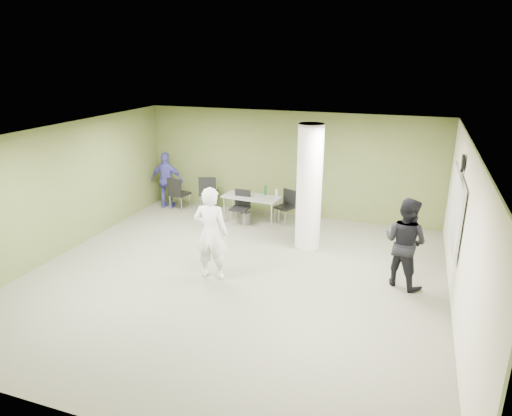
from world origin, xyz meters
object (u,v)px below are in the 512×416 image
at_px(folding_table, 252,198).
at_px(woman_white, 211,233).
at_px(man_black, 405,242).
at_px(man_blue, 167,180).
at_px(chair_back_left, 177,191).

xyz_separation_m(folding_table, woman_white, (0.31, -3.20, 0.27)).
distance_m(man_black, man_blue, 7.01).
bearing_deg(woman_white, man_blue, -54.87).
bearing_deg(man_blue, folding_table, 164.37).
height_order(folding_table, chair_back_left, chair_back_left).
xyz_separation_m(folding_table, man_blue, (-2.67, 0.31, 0.15)).
bearing_deg(woman_white, chair_back_left, -57.72).
bearing_deg(chair_back_left, man_black, 167.18).
distance_m(folding_table, man_blue, 2.70).
distance_m(woman_white, man_blue, 4.61).
height_order(folding_table, woman_white, woman_white).
xyz_separation_m(chair_back_left, man_blue, (-0.39, 0.14, 0.24)).
distance_m(chair_back_left, man_blue, 0.48).
height_order(woman_white, man_blue, woman_white).
bearing_deg(man_black, chair_back_left, 6.61).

